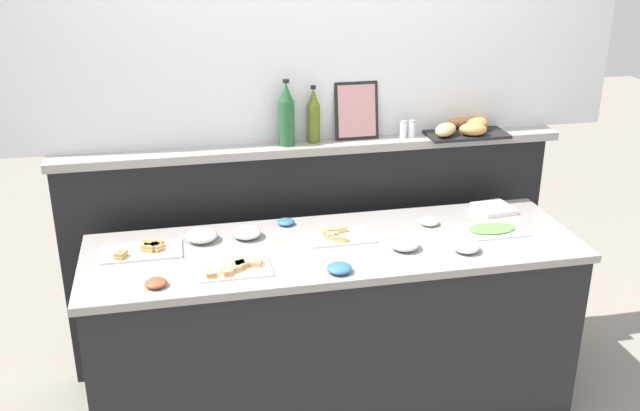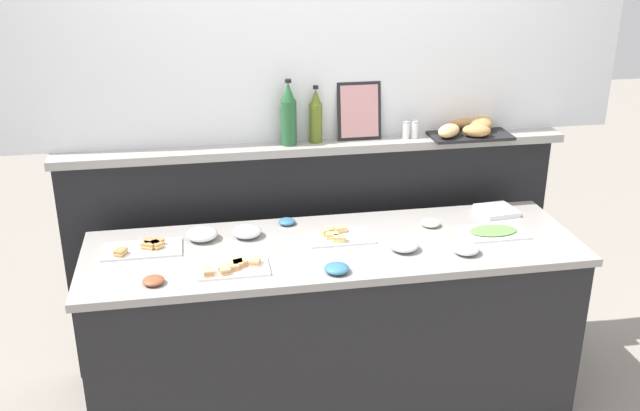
{
  "view_description": "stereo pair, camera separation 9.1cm",
  "coord_description": "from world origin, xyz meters",
  "px_view_note": "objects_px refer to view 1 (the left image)",
  "views": [
    {
      "loc": [
        -0.67,
        -2.86,
        2.27
      ],
      "look_at": [
        -0.05,
        0.1,
        1.04
      ],
      "focal_mm": 40.99,
      "sensor_mm": 36.0,
      "label": 1
    },
    {
      "loc": [
        -0.58,
        -2.88,
        2.27
      ],
      "look_at": [
        -0.05,
        0.1,
        1.04
      ],
      "focal_mm": 40.99,
      "sensor_mm": 36.0,
      "label": 2
    }
  ],
  "objects_px": {
    "cold_cuts_platter": "(492,230)",
    "framed_picture": "(357,111)",
    "glass_bowl_medium": "(466,247)",
    "wine_bottle_green": "(286,116)",
    "sandwich_platter_rear": "(339,236)",
    "napkin_stack": "(494,209)",
    "sandwich_platter_front": "(144,251)",
    "condiment_bowl_red": "(429,222)",
    "condiment_bowl_cream": "(156,283)",
    "salt_shaker": "(403,129)",
    "sandwich_platter_side": "(235,269)",
    "bread_basket": "(467,126)",
    "glass_bowl_large": "(247,233)",
    "olive_oil_bottle": "(313,117)",
    "condiment_bowl_teal": "(339,268)",
    "glass_bowl_small": "(404,244)",
    "condiment_bowl_dark": "(286,222)",
    "pepper_shaker": "(412,129)",
    "glass_bowl_extra": "(202,236)"
  },
  "relations": [
    {
      "from": "condiment_bowl_red",
      "to": "framed_picture",
      "type": "height_order",
      "value": "framed_picture"
    },
    {
      "from": "wine_bottle_green",
      "to": "condiment_bowl_cream",
      "type": "bearing_deg",
      "value": -133.66
    },
    {
      "from": "glass_bowl_medium",
      "to": "olive_oil_bottle",
      "type": "distance_m",
      "value": 0.96
    },
    {
      "from": "sandwich_platter_side",
      "to": "salt_shaker",
      "type": "distance_m",
      "value": 1.15
    },
    {
      "from": "cold_cuts_platter",
      "to": "wine_bottle_green",
      "type": "bearing_deg",
      "value": 152.6
    },
    {
      "from": "sandwich_platter_front",
      "to": "condiment_bowl_red",
      "type": "xyz_separation_m",
      "value": [
        1.32,
        0.03,
        0.01
      ]
    },
    {
      "from": "condiment_bowl_cream",
      "to": "napkin_stack",
      "type": "bearing_deg",
      "value": 15.39
    },
    {
      "from": "sandwich_platter_rear",
      "to": "napkin_stack",
      "type": "distance_m",
      "value": 0.84
    },
    {
      "from": "glass_bowl_extra",
      "to": "olive_oil_bottle",
      "type": "relative_size",
      "value": 0.51
    },
    {
      "from": "glass_bowl_small",
      "to": "sandwich_platter_front",
      "type": "bearing_deg",
      "value": 169.93
    },
    {
      "from": "condiment_bowl_cream",
      "to": "wine_bottle_green",
      "type": "height_order",
      "value": "wine_bottle_green"
    },
    {
      "from": "cold_cuts_platter",
      "to": "framed_picture",
      "type": "height_order",
      "value": "framed_picture"
    },
    {
      "from": "cold_cuts_platter",
      "to": "condiment_bowl_teal",
      "type": "xyz_separation_m",
      "value": [
        -0.78,
        -0.25,
        0.01
      ]
    },
    {
      "from": "sandwich_platter_rear",
      "to": "condiment_bowl_red",
      "type": "relative_size",
      "value": 3.23
    },
    {
      "from": "glass_bowl_medium",
      "to": "wine_bottle_green",
      "type": "bearing_deg",
      "value": 137.09
    },
    {
      "from": "bread_basket",
      "to": "condiment_bowl_teal",
      "type": "bearing_deg",
      "value": -139.29
    },
    {
      "from": "sandwich_platter_front",
      "to": "pepper_shaker",
      "type": "xyz_separation_m",
      "value": [
        1.32,
        0.35,
        0.37
      ]
    },
    {
      "from": "sandwich_platter_side",
      "to": "glass_bowl_large",
      "type": "bearing_deg",
      "value": 75.35
    },
    {
      "from": "condiment_bowl_cream",
      "to": "glass_bowl_small",
      "type": "bearing_deg",
      "value": 6.62
    },
    {
      "from": "sandwich_platter_side",
      "to": "condiment_bowl_red",
      "type": "relative_size",
      "value": 3.24
    },
    {
      "from": "condiment_bowl_red",
      "to": "olive_oil_bottle",
      "type": "xyz_separation_m",
      "value": [
        -0.49,
        0.34,
        0.45
      ]
    },
    {
      "from": "sandwich_platter_rear",
      "to": "condiment_bowl_teal",
      "type": "height_order",
      "value": "same"
    },
    {
      "from": "glass_bowl_medium",
      "to": "napkin_stack",
      "type": "bearing_deg",
      "value": 52.38
    },
    {
      "from": "glass_bowl_extra",
      "to": "condiment_bowl_cream",
      "type": "xyz_separation_m",
      "value": [
        -0.2,
        -0.39,
        -0.01
      ]
    },
    {
      "from": "condiment_bowl_cream",
      "to": "salt_shaker",
      "type": "xyz_separation_m",
      "value": [
        1.22,
        0.67,
        0.37
      ]
    },
    {
      "from": "glass_bowl_large",
      "to": "condiment_bowl_dark",
      "type": "relative_size",
      "value": 1.65
    },
    {
      "from": "glass_bowl_medium",
      "to": "pepper_shaker",
      "type": "height_order",
      "value": "pepper_shaker"
    },
    {
      "from": "bread_basket",
      "to": "cold_cuts_platter",
      "type": "bearing_deg",
      "value": -94.54
    },
    {
      "from": "sandwich_platter_front",
      "to": "condiment_bowl_red",
      "type": "distance_m",
      "value": 1.32
    },
    {
      "from": "wine_bottle_green",
      "to": "framed_picture",
      "type": "xyz_separation_m",
      "value": [
        0.35,
        0.03,
        -0.0
      ]
    },
    {
      "from": "cold_cuts_platter",
      "to": "sandwich_platter_rear",
      "type": "bearing_deg",
      "value": 174.11
    },
    {
      "from": "condiment_bowl_dark",
      "to": "condiment_bowl_teal",
      "type": "relative_size",
      "value": 0.78
    },
    {
      "from": "glass_bowl_large",
      "to": "olive_oil_bottle",
      "type": "xyz_separation_m",
      "value": [
        0.37,
        0.31,
        0.44
      ]
    },
    {
      "from": "condiment_bowl_red",
      "to": "olive_oil_bottle",
      "type": "height_order",
      "value": "olive_oil_bottle"
    },
    {
      "from": "sandwich_platter_rear",
      "to": "wine_bottle_green",
      "type": "distance_m",
      "value": 0.63
    },
    {
      "from": "sandwich_platter_front",
      "to": "glass_bowl_large",
      "type": "relative_size",
      "value": 2.58
    },
    {
      "from": "condiment_bowl_teal",
      "to": "glass_bowl_extra",
      "type": "bearing_deg",
      "value": 141.57
    },
    {
      "from": "condiment_bowl_dark",
      "to": "glass_bowl_extra",
      "type": "bearing_deg",
      "value": -165.61
    },
    {
      "from": "sandwich_platter_front",
      "to": "wine_bottle_green",
      "type": "bearing_deg",
      "value": 26.86
    },
    {
      "from": "glass_bowl_medium",
      "to": "bread_basket",
      "type": "height_order",
      "value": "bread_basket"
    },
    {
      "from": "glass_bowl_small",
      "to": "glass_bowl_medium",
      "type": "bearing_deg",
      "value": -17.31
    },
    {
      "from": "sandwich_platter_side",
      "to": "pepper_shaker",
      "type": "relative_size",
      "value": 3.41
    },
    {
      "from": "condiment_bowl_cream",
      "to": "condiment_bowl_teal",
      "type": "height_order",
      "value": "condiment_bowl_teal"
    },
    {
      "from": "glass_bowl_large",
      "to": "salt_shaker",
      "type": "distance_m",
      "value": 0.94
    },
    {
      "from": "sandwich_platter_rear",
      "to": "condiment_bowl_red",
      "type": "xyz_separation_m",
      "value": [
        0.45,
        0.06,
        0.01
      ]
    },
    {
      "from": "sandwich_platter_rear",
      "to": "glass_bowl_medium",
      "type": "height_order",
      "value": "glass_bowl_medium"
    },
    {
      "from": "pepper_shaker",
      "to": "napkin_stack",
      "type": "bearing_deg",
      "value": -31.0
    },
    {
      "from": "glass_bowl_medium",
      "to": "condiment_bowl_cream",
      "type": "xyz_separation_m",
      "value": [
        -1.32,
        -0.04,
        -0.01
      ]
    },
    {
      "from": "glass_bowl_medium",
      "to": "condiment_bowl_teal",
      "type": "bearing_deg",
      "value": -172.67
    },
    {
      "from": "bread_basket",
      "to": "framed_picture",
      "type": "xyz_separation_m",
      "value": [
        -0.56,
        0.04,
        0.1
      ]
    }
  ]
}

